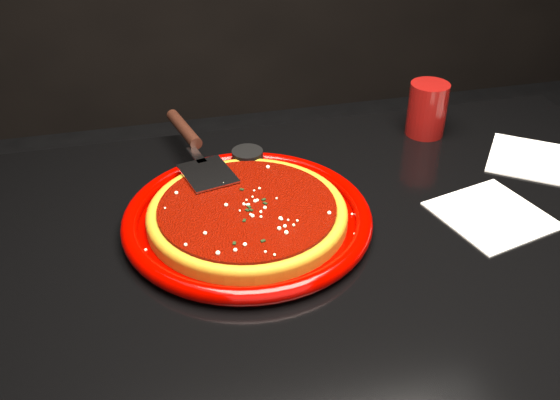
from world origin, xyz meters
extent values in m
cube|color=black|center=(0.00, 0.00, 0.38)|extent=(1.20, 0.80, 0.75)
cylinder|color=#830100|center=(-0.14, 0.06, 0.76)|extent=(0.52, 0.52, 0.03)
cylinder|color=#8E6013|center=(-0.14, 0.06, 0.77)|extent=(0.42, 0.42, 0.02)
torus|color=#8E6013|center=(-0.14, 0.06, 0.78)|extent=(0.42, 0.42, 0.02)
cylinder|color=#690700|center=(-0.14, 0.06, 0.78)|extent=(0.37, 0.37, 0.01)
cylinder|color=maroon|center=(0.26, 0.29, 0.80)|extent=(0.08, 0.08, 0.11)
cube|color=silver|center=(0.25, 0.00, 0.75)|extent=(0.20, 0.20, 0.00)
cube|color=silver|center=(0.41, 0.14, 0.75)|extent=(0.21, 0.21, 0.00)
cylinder|color=black|center=(-0.11, 0.23, 0.77)|extent=(0.07, 0.07, 0.04)
camera|label=1|loc=(-0.28, -0.73, 1.33)|focal=40.00mm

